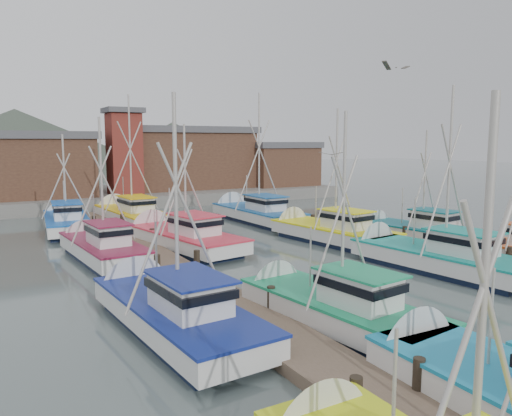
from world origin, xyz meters
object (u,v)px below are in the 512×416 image
boat_8 (179,237)px  boat_12 (129,214)px  boat_4 (328,307)px  lookout_tower (124,151)px

boat_8 → boat_12: (-0.06, 11.14, 0.01)m
boat_4 → boat_8: bearing=82.7°
boat_8 → boat_12: size_ratio=0.94×
boat_4 → boat_8: boat_8 is taller
boat_8 → boat_4: bearing=-100.8°
boat_12 → lookout_tower: bearing=71.5°
lookout_tower → boat_8: lookout_tower is taller
boat_4 → boat_8: 14.84m
lookout_tower → boat_12: 11.98m
lookout_tower → boat_12: (-2.61, -10.63, -4.86)m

